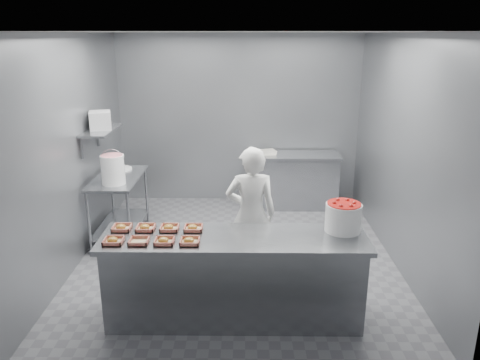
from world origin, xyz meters
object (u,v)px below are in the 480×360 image
appliance (100,120)px  back_counter (293,180)px  glaze_bucket (113,169)px  tray_6 (169,228)px  tray_7 (193,228)px  tray_3 (190,241)px  tray_0 (113,241)px  worker (251,214)px  tray_2 (164,241)px  prep_table (119,198)px  tray_1 (139,241)px  tray_4 (122,227)px  tray_5 (145,228)px  strawberry_tub (343,216)px  service_counter (234,277)px

appliance → back_counter: bearing=8.9°
appliance → glaze_bucket: bearing=-73.3°
tray_6 → tray_7: size_ratio=1.00×
tray_3 → tray_0: bearing=180.0°
tray_0 → worker: worker is taller
tray_0 → tray_2: bearing=0.0°
prep_table → appliance: size_ratio=3.84×
tray_1 → tray_4: bearing=128.1°
prep_table → glaze_bucket: 0.59m
tray_4 → glaze_bucket: 1.58m
tray_1 → tray_7: 0.57m
prep_table → tray_5: (0.76, -1.80, 0.33)m
worker → tray_6: bearing=36.3°
appliance → tray_0: bearing=-88.5°
tray_0 → tray_2: 0.48m
back_counter → prep_table: bearing=-153.0°
worker → strawberry_tub: bearing=139.2°
tray_1 → appliance: (-0.93, 2.12, 0.76)m
tray_1 → tray_6: 0.39m
tray_6 → worker: (0.83, 0.69, -0.12)m
back_counter → tray_3: (-1.31, -3.40, 0.47)m
service_counter → tray_4: bearing=172.2°
service_counter → tray_5: 1.02m
tray_6 → tray_0: bearing=-147.2°
prep_table → tray_6: tray_6 is taller
tray_0 → strawberry_tub: strawberry_tub is taller
tray_0 → glaze_bucket: 1.87m
tray_1 → tray_3: tray_3 is taller
tray_3 → appliance: 2.65m
service_counter → tray_7: tray_7 is taller
glaze_bucket → service_counter: bearing=-45.6°
tray_7 → tray_3: bearing=-90.0°
prep_table → tray_5: tray_5 is taller
tray_1 → appliance: bearing=113.7°
tray_0 → tray_3: (0.72, 0.00, 0.00)m
worker → glaze_bucket: bearing=-27.6°
tray_5 → appliance: (-0.93, 1.81, 0.76)m
tray_2 → tray_4: same height
prep_table → tray_4: size_ratio=6.40×
tray_6 → glaze_bucket: glaze_bucket is taller
service_counter → tray_6: (-0.65, 0.15, 0.47)m
tray_3 → tray_6: 0.39m
tray_6 → tray_7: 0.24m
prep_table → worker: (1.82, -1.11, 0.21)m
tray_6 → tray_7: (0.24, 0.00, 0.00)m
appliance → tray_5: bearing=-79.4°
tray_1 → tray_5: tray_5 is taller
prep_table → strawberry_tub: size_ratio=3.39×
tray_4 → tray_5: 0.24m
back_counter → tray_7: bearing=-113.0°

